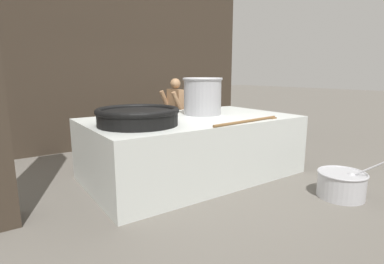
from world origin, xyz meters
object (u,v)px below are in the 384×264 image
Objects in this scene: cook at (175,112)px; prep_bowl_vegetables at (342,183)px; stock_pot at (203,95)px; giant_wok_near at (138,116)px.

prep_bowl_vegetables is at bearing 96.52° from cook.
stock_pot is 0.87× the size of prep_bowl_vegetables.
prep_bowl_vegetables is at bearing -38.26° from giant_wok_near.
stock_pot is at bearing 16.10° from giant_wok_near.
giant_wok_near is at bearing 141.74° from prep_bowl_vegetables.
cook is 1.98× the size of prep_bowl_vegetables.
cook is (0.26, 1.34, -0.45)m from stock_pot.
stock_pot is 1.43m from cook.
giant_wok_near is at bearing 44.17° from cook.
stock_pot is (1.40, 0.40, 0.20)m from giant_wok_near.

